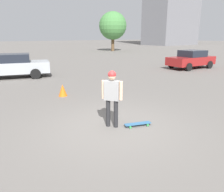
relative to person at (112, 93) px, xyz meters
name	(u,v)px	position (x,y,z in m)	size (l,w,h in m)	color
ground_plane	(112,126)	(0.00, 0.00, -1.03)	(220.00, 220.00, 0.00)	slate
person	(112,93)	(0.00, 0.00, 0.00)	(0.53, 0.41, 1.67)	#262628
skateboard	(138,124)	(-0.44, -0.64, -0.97)	(0.45, 0.83, 0.08)	#336693
car_parked_near	(11,66)	(10.05, 0.45, -0.25)	(3.04, 4.98, 1.51)	#ADB2B7
car_parked_far	(191,59)	(5.68, -12.40, -0.28)	(2.21, 4.25, 1.47)	maroon
tree_distant	(113,26)	(26.42, -20.02, 3.20)	(4.70, 4.70, 6.60)	brown
traffic_cone	(63,90)	(4.05, -0.29, -0.77)	(0.39, 0.39, 0.52)	orange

